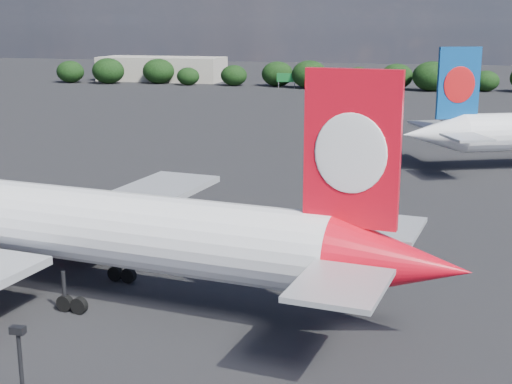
# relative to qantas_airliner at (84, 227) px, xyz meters

# --- Properties ---
(ground) EXTENTS (500.00, 500.00, 0.00)m
(ground) POSITION_rel_qantas_airliner_xyz_m (-3.70, 51.26, -5.31)
(ground) COLOR black
(ground) RESTS_ON ground
(qantas_airliner) EXTENTS (53.42, 50.90, 17.42)m
(qantas_airliner) POSITION_rel_qantas_airliner_xyz_m (0.00, 0.00, 0.00)
(qantas_airliner) COLOR white
(qantas_airliner) RESTS_ON ground
(terminal_building) EXTENTS (42.00, 16.00, 8.00)m
(terminal_building) POSITION_rel_qantas_airliner_xyz_m (-68.70, 183.26, -1.31)
(terminal_building) COLOR #A39A8C
(terminal_building) RESTS_ON ground
(highway_sign) EXTENTS (6.00, 0.30, 4.50)m
(highway_sign) POSITION_rel_qantas_airliner_xyz_m (-21.70, 167.26, -2.18)
(highway_sign) COLOR #156A2A
(highway_sign) RESTS_ON ground
(billboard_yellow) EXTENTS (5.00, 0.30, 5.50)m
(billboard_yellow) POSITION_rel_qantas_airliner_xyz_m (8.30, 173.26, -1.44)
(billboard_yellow) COLOR yellow
(billboard_yellow) RESTS_ON ground
(horizon_treeline) EXTENTS (205.17, 16.13, 8.62)m
(horizon_treeline) POSITION_rel_qantas_airliner_xyz_m (7.62, 171.33, -1.43)
(horizon_treeline) COLOR black
(horizon_treeline) RESTS_ON ground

